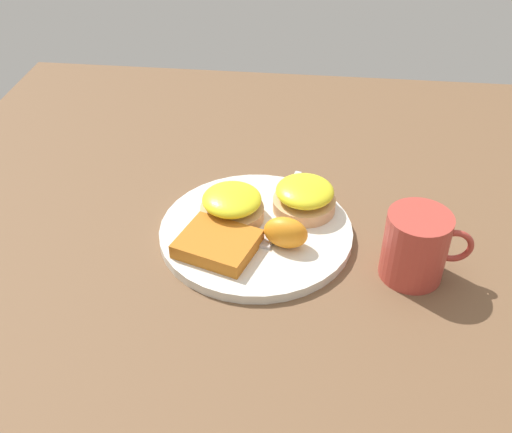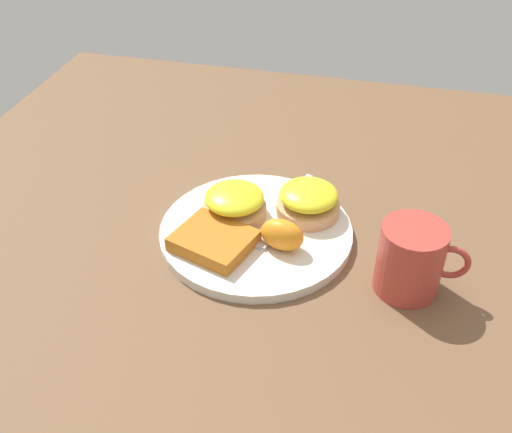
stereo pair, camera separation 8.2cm
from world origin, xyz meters
The scene contains 8 objects.
ground_plane centered at (0.00, 0.00, 0.00)m, with size 1.10×1.10×0.00m, color brown.
plate centered at (0.00, 0.00, 0.01)m, with size 0.27×0.27×0.01m, color silver.
sandwich_benedict_left centered at (0.06, 0.05, 0.04)m, with size 0.09×0.09×0.05m.
sandwich_benedict_right centered at (-0.04, 0.02, 0.04)m, with size 0.09×0.09×0.05m.
hashbrown_patty centered at (-0.05, -0.05, 0.02)m, with size 0.10×0.08×0.02m, color #BB6A1E.
orange_wedge centered at (0.04, -0.03, 0.04)m, with size 0.06×0.04×0.04m, color orange.
fork centered at (0.03, 0.04, 0.02)m, with size 0.06×0.19×0.00m.
cup centered at (0.21, -0.06, 0.05)m, with size 0.11×0.08×0.09m.
Camera 2 is at (0.16, -0.64, 0.54)m, focal length 42.00 mm.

